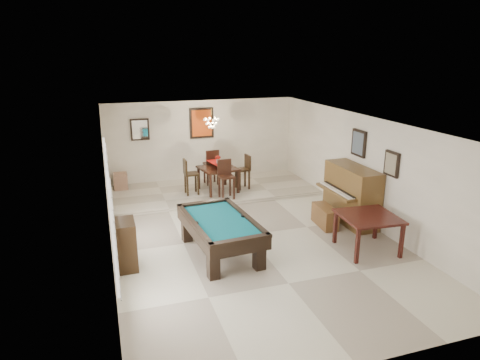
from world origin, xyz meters
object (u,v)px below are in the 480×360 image
dining_table (218,177)px  dining_chair_east (242,172)px  pool_table (220,237)px  dining_chair_west (191,177)px  dining_chair_south (226,180)px  apothecary_chest (125,245)px  dining_chair_north (211,167)px  square_table (367,233)px  piano_bench (325,216)px  corner_bench (121,181)px  upright_piano (346,195)px  flower_vase (218,159)px  chandelier (212,119)px

dining_table → dining_chair_east: size_ratio=0.99×
pool_table → dining_chair_west: 3.69m
pool_table → dining_chair_south: size_ratio=2.09×
apothecary_chest → dining_chair_north: bearing=57.3°
dining_chair_north → dining_chair_west: bearing=41.4°
pool_table → square_table: bearing=-19.4°
piano_bench → dining_table: dining_table is taller
dining_table → dining_chair_south: bearing=-86.1°
corner_bench → upright_piano: bearing=-39.0°
dining_table → dining_chair_west: 0.80m
flower_vase → dining_chair_south: bearing=-86.1°
dining_chair_east → pool_table: bearing=-30.1°
corner_bench → dining_chair_north: bearing=-8.4°
square_table → apothecary_chest: 4.96m
piano_bench → corner_bench: size_ratio=1.76×
piano_bench → chandelier: size_ratio=1.45×
flower_vase → apothecary_chest: bearing=-127.8°
pool_table → dining_chair_east: dining_chair_east is taller
dining_table → dining_chair_east: bearing=-0.1°
piano_bench → apothecary_chest: 4.76m
piano_bench → corner_bench: 6.17m
dining_table → corner_bench: size_ratio=2.02×
flower_vase → dining_chair_north: (-0.02, 0.74, -0.40)m
apothecary_chest → piano_bench: bearing=7.9°
pool_table → piano_bench: bearing=8.7°
dining_chair_south → pool_table: bearing=-111.4°
square_table → chandelier: bearing=114.4°
piano_bench → dining_chair_west: dining_chair_west is taller
dining_chair_east → corner_bench: dining_chair_east is taller
flower_vase → corner_bench: flower_vase is taller
dining_table → dining_chair_west: bearing=-177.8°
pool_table → dining_chair_west: dining_chair_west is taller
pool_table → dining_table: (0.97, 3.71, 0.16)m
upright_piano → corner_bench: size_ratio=3.39×
dining_chair_south → square_table: bearing=-65.3°
dining_chair_north → dining_chair_east: size_ratio=1.08×
chandelier → dining_chair_west: bearing=-161.2°
pool_table → square_table: square_table is taller
upright_piano → dining_table: (-2.40, 2.99, -0.17)m
upright_piano → dining_chair_south: 3.27m
dining_chair_south → dining_chair_north: 1.45m
dining_table → chandelier: bearing=119.2°
flower_vase → chandelier: bearing=119.2°
corner_bench → chandelier: chandelier is taller
dining_chair_west → dining_chair_east: 1.54m
dining_chair_south → dining_chair_east: (0.70, 0.70, -0.03)m
apothecary_chest → corner_bench: (0.17, 4.85, -0.14)m
upright_piano → chandelier: 4.33m
pool_table → corner_bench: (-1.74, 4.85, -0.03)m
dining_chair_north → corner_bench: size_ratio=2.21×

